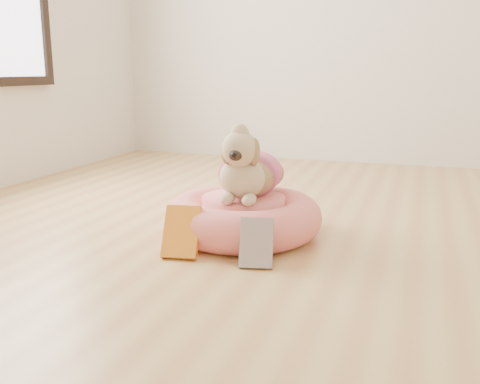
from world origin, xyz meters
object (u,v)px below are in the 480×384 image
(book_yellow, at_px, (181,232))
(pet_bed, at_px, (244,217))
(book_white, at_px, (256,243))
(dog, at_px, (248,159))

(book_yellow, bearing_deg, pet_bed, 55.09)
(book_yellow, distance_m, book_white, 0.32)
(book_white, bearing_deg, pet_bed, 103.01)
(book_white, bearing_deg, dog, 100.25)
(dog, bearing_deg, pet_bed, -169.93)
(book_yellow, height_order, book_white, book_yellow)
(pet_bed, height_order, book_white, pet_bed)
(pet_bed, height_order, book_yellow, book_yellow)
(dog, distance_m, book_white, 0.46)
(dog, bearing_deg, book_white, -70.30)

